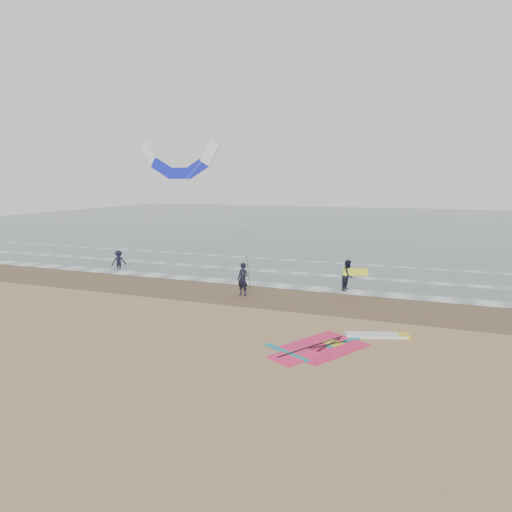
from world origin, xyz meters
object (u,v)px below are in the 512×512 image
at_px(person_walking, 348,275).
at_px(surf_kite, 179,163).
at_px(person_wading, 119,256).
at_px(windsurf_rig, 339,344).
at_px(person_standing, 243,279).

relative_size(person_walking, surf_kite, 0.22).
bearing_deg(person_wading, person_walking, -48.07).
bearing_deg(windsurf_rig, person_standing, 137.83).
distance_m(windsurf_rig, person_wading, 19.30).
xyz_separation_m(windsurf_rig, person_walking, (-1.09, 8.39, 0.80)).
distance_m(person_walking, surf_kite, 14.86).
bearing_deg(person_wading, person_standing, -64.77).
height_order(person_standing, person_wading, person_standing).
xyz_separation_m(windsurf_rig, person_standing, (-5.96, 5.40, 0.82)).
distance_m(windsurf_rig, person_standing, 8.08).
xyz_separation_m(windsurf_rig, person_wading, (-16.78, 9.49, 0.73)).
bearing_deg(person_wading, surf_kite, 4.46).
bearing_deg(person_standing, person_wading, 173.36).
height_order(person_standing, person_walking, person_standing).
distance_m(person_wading, surf_kite, 7.71).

